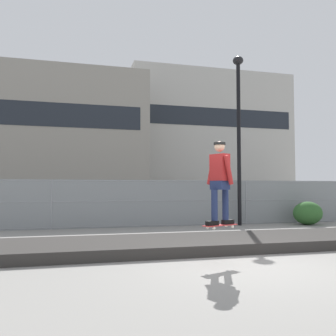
# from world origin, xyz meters

# --- Properties ---
(ground_plane) EXTENTS (120.00, 120.00, 0.00)m
(ground_plane) POSITION_xyz_m (0.00, 0.00, 0.00)
(ground_plane) COLOR gray
(gravel_berm) EXTENTS (16.37, 2.55, 0.25)m
(gravel_berm) POSITION_xyz_m (0.00, 2.35, 0.13)
(gravel_berm) COLOR #33302D
(gravel_berm) RESTS_ON ground_plane
(skateboard) EXTENTS (0.82, 0.48, 0.07)m
(skateboard) POSITION_xyz_m (-0.42, 0.33, 0.77)
(skateboard) COLOR #B22D2D
(skater) EXTENTS (0.71, 0.62, 1.68)m
(skater) POSITION_xyz_m (-0.42, 0.33, 1.74)
(skater) COLOR black
(skater) RESTS_ON skateboard
(chain_fence) EXTENTS (23.82, 0.06, 1.85)m
(chain_fence) POSITION_xyz_m (-0.00, 7.86, 0.93)
(chain_fence) COLOR gray
(chain_fence) RESTS_ON ground_plane
(street_lamp) EXTENTS (0.44, 0.44, 7.06)m
(street_lamp) POSITION_xyz_m (3.45, 7.43, 4.37)
(street_lamp) COLOR black
(street_lamp) RESTS_ON ground_plane
(parked_car_near) EXTENTS (4.48, 2.11, 1.66)m
(parked_car_near) POSITION_xyz_m (-4.50, 10.10, 0.84)
(parked_car_near) COLOR #B7BABF
(parked_car_near) RESTS_ON ground_plane
(parked_car_mid) EXTENTS (4.48, 2.11, 1.66)m
(parked_car_mid) POSITION_xyz_m (0.91, 10.11, 0.84)
(parked_car_mid) COLOR black
(parked_car_mid) RESTS_ON ground_plane
(library_building) EXTENTS (26.80, 15.30, 14.59)m
(library_building) POSITION_xyz_m (-8.22, 40.43, 7.30)
(library_building) COLOR gray
(library_building) RESTS_ON ground_plane
(office_block) EXTENTS (23.54, 14.90, 18.13)m
(office_block) POSITION_xyz_m (16.52, 47.87, 9.07)
(office_block) COLOR #B2AFA8
(office_block) RESTS_ON ground_plane
(shrub_left) EXTENTS (1.25, 1.02, 0.97)m
(shrub_left) POSITION_xyz_m (6.30, 6.90, 0.48)
(shrub_left) COLOR #2D5B28
(shrub_left) RESTS_ON ground_plane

